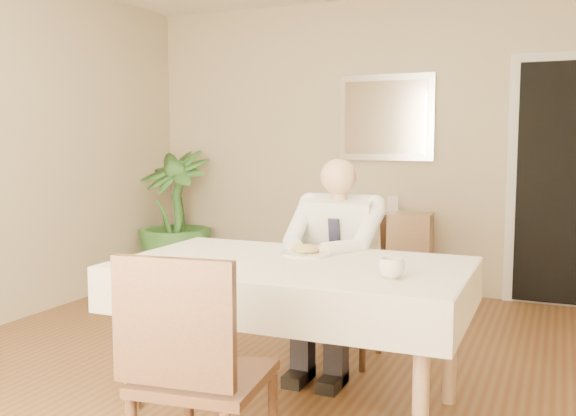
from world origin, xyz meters
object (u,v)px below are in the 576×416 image
at_px(chair_far, 347,277).
at_px(potted_palm, 175,216).
at_px(chair_near, 192,365).
at_px(sideboard, 379,252).
at_px(coffee_mug, 392,268).
at_px(seated_man, 333,254).
at_px(dining_table, 293,278).

xyz_separation_m(chair_far, potted_palm, (-2.19, 1.40, 0.13)).
relative_size(chair_near, sideboard, 1.06).
xyz_separation_m(chair_far, coffee_mug, (0.54, -1.07, 0.30)).
relative_size(seated_man, coffee_mug, 11.00).
distance_m(chair_near, coffee_mug, 0.98).
height_order(chair_near, seated_man, seated_man).
xyz_separation_m(sideboard, potted_palm, (-1.94, -0.29, 0.26)).
height_order(dining_table, coffee_mug, coffee_mug).
height_order(chair_near, coffee_mug, chair_near).
bearing_deg(sideboard, chair_near, -89.34).
bearing_deg(coffee_mug, seated_man, 124.89).
height_order(dining_table, chair_near, chair_near).
relative_size(coffee_mug, sideboard, 0.13).
distance_m(dining_table, coffee_mug, 0.59).
bearing_deg(dining_table, chair_far, 89.67).
bearing_deg(seated_man, chair_far, 90.00).
relative_size(dining_table, potted_palm, 1.37).
bearing_deg(chair_near, dining_table, 83.87).
xyz_separation_m(coffee_mug, sideboard, (-0.79, 2.75, -0.44)).
xyz_separation_m(chair_near, potted_palm, (-2.19, 3.24, 0.08)).
distance_m(sideboard, potted_palm, 1.98).
distance_m(coffee_mug, potted_palm, 3.68).
xyz_separation_m(dining_table, chair_near, (0.01, -0.96, -0.13)).
bearing_deg(dining_table, coffee_mug, -19.28).
relative_size(chair_near, coffee_mug, 8.46).
bearing_deg(dining_table, sideboard, 95.22).
distance_m(chair_far, sideboard, 1.71).
bearing_deg(chair_near, coffee_mug, 48.86).
height_order(coffee_mug, potted_palm, potted_palm).
relative_size(coffee_mug, potted_palm, 0.09).
bearing_deg(sideboard, dining_table, -87.93).
distance_m(dining_table, chair_near, 0.97).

